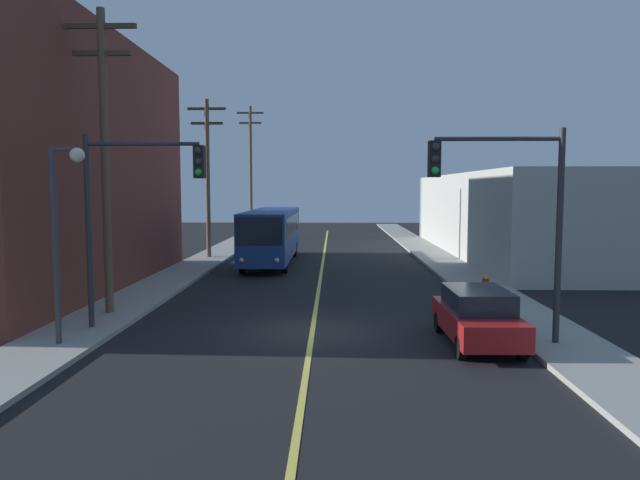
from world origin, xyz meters
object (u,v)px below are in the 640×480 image
object	(u,v)px
city_bus	(272,233)
utility_pole_far	(251,166)
traffic_signal_right_corner	(505,195)
traffic_signal_left_corner	(137,194)
street_lamp_left	(62,216)
fire_hydrant	(486,285)
utility_pole_near	(105,148)
utility_pole_mid	(208,171)
parked_car_red	(477,316)

from	to	relation	value
city_bus	utility_pole_far	size ratio (longest dim) A/B	1.03
city_bus	traffic_signal_right_corner	xyz separation A→B (m)	(8.47, -18.86, 2.49)
utility_pole_far	traffic_signal_left_corner	distance (m)	36.08
traffic_signal_right_corner	street_lamp_left	size ratio (longest dim) A/B	1.09
traffic_signal_right_corner	street_lamp_left	world-z (taller)	traffic_signal_right_corner
traffic_signal_left_corner	fire_hydrant	size ratio (longest dim) A/B	7.14
utility_pole_near	street_lamp_left	xyz separation A→B (m)	(0.39, -4.21, -2.12)
utility_pole_mid	street_lamp_left	bearing A→B (deg)	-88.69
utility_pole_near	utility_pole_mid	bearing A→B (deg)	90.33
utility_pole_near	traffic_signal_right_corner	bearing A→B (deg)	-16.69
utility_pole_far	traffic_signal_right_corner	size ratio (longest dim) A/B	1.96
utility_pole_far	fire_hydrant	bearing A→B (deg)	-65.45
city_bus	utility_pole_far	xyz separation A→B (m)	(-3.87, 18.69, 4.75)
utility_pole_near	fire_hydrant	size ratio (longest dim) A/B	12.40
traffic_signal_left_corner	traffic_signal_right_corner	size ratio (longest dim) A/B	1.00
utility_pole_far	traffic_signal_left_corner	bearing A→B (deg)	-87.59
utility_pole_far	street_lamp_left	bearing A→B (deg)	-89.85
parked_car_red	traffic_signal_left_corner	xyz separation A→B (m)	(-10.21, 1.30, 3.46)
city_bus	traffic_signal_right_corner	bearing A→B (deg)	-65.82
utility_pole_far	utility_pole_mid	bearing A→B (deg)	-91.32
utility_pole_near	street_lamp_left	size ratio (longest dim) A/B	1.89
utility_pole_mid	fire_hydrant	world-z (taller)	utility_pole_mid
city_bus	fire_hydrant	xyz separation A→B (m)	(9.91, -11.47, -1.23)
fire_hydrant	street_lamp_left	bearing A→B (deg)	-150.24
parked_car_red	utility_pole_near	bearing A→B (deg)	163.71
utility_pole_near	traffic_signal_left_corner	world-z (taller)	utility_pole_near
utility_pole_mid	traffic_signal_right_corner	world-z (taller)	utility_pole_mid
traffic_signal_left_corner	parked_car_red	bearing A→B (deg)	-7.28
utility_pole_mid	utility_pole_near	bearing A→B (deg)	-89.67
utility_pole_near	fire_hydrant	distance (m)	15.45
utility_pole_mid	city_bus	bearing A→B (deg)	-24.98
traffic_signal_right_corner	fire_hydrant	xyz separation A→B (m)	(1.44, 7.39, -3.72)
street_lamp_left	traffic_signal_right_corner	bearing A→B (deg)	1.99
city_bus	fire_hydrant	size ratio (longest dim) A/B	14.48
traffic_signal_right_corner	utility_pole_far	bearing A→B (deg)	108.19
utility_pole_far	traffic_signal_right_corner	distance (m)	39.60
street_lamp_left	city_bus	bearing A→B (deg)	78.95
utility_pole_mid	street_lamp_left	distance (m)	21.36
traffic_signal_right_corner	parked_car_red	bearing A→B (deg)	155.88
traffic_signal_left_corner	street_lamp_left	xyz separation A→B (m)	(-1.42, -2.00, -0.56)
utility_pole_far	fire_hydrant	distance (m)	33.70
utility_pole_far	parked_car_red	bearing A→B (deg)	-72.54
street_lamp_left	utility_pole_far	bearing A→B (deg)	90.15
parked_car_red	fire_hydrant	size ratio (longest dim) A/B	5.27
parked_car_red	traffic_signal_right_corner	bearing A→B (deg)	-24.12
utility_pole_mid	utility_pole_far	distance (m)	16.75
city_bus	utility_pole_mid	bearing A→B (deg)	155.02
street_lamp_left	utility_pole_near	bearing A→B (deg)	95.27
street_lamp_left	parked_car_red	bearing A→B (deg)	3.44
parked_car_red	fire_hydrant	distance (m)	7.41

